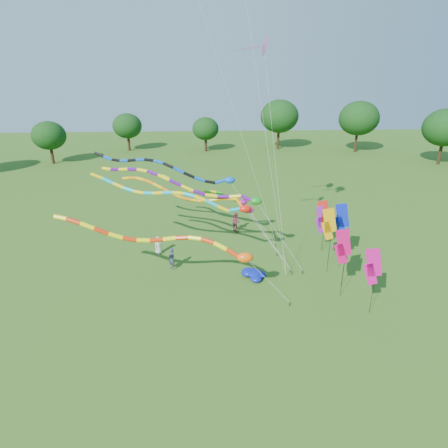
{
  "coord_description": "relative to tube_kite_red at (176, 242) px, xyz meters",
  "views": [
    {
      "loc": [
        -3.45,
        -19.58,
        13.93
      ],
      "look_at": [
        -2.1,
        3.03,
        4.8
      ],
      "focal_mm": 30.0,
      "sensor_mm": 36.0,
      "label": 1
    }
  ],
  "objects": [
    {
      "name": "person_b",
      "position": [
        -0.71,
        3.82,
        -3.11
      ],
      "size": [
        0.73,
        0.76,
        1.75
      ],
      "primitive_type": "imported",
      "rotation": [
        0.0,
        0.0,
        -0.87
      ],
      "color": "#3D3F55",
      "rests_on": "ground"
    },
    {
      "name": "tree_ring",
      "position": [
        6.12,
        0.41,
        1.23
      ],
      "size": [
        117.97,
        116.69,
        9.37
      ],
      "color": "#382314",
      "rests_on": "ground"
    },
    {
      "name": "banner_pole_magenta_a",
      "position": [
        10.63,
        -0.56,
        -0.36
      ],
      "size": [
        1.15,
        0.34,
        4.9
      ],
      "rotation": [
        0.0,
        0.0,
        -0.22
      ],
      "color": "black",
      "rests_on": "ground"
    },
    {
      "name": "tube_kite_orange",
      "position": [
        1.56,
        5.09,
        1.34
      ],
      "size": [
        12.58,
        4.9,
        7.12
      ],
      "rotation": [
        0.0,
        0.0,
        -0.39
      ],
      "color": "black",
      "rests_on": "ground"
    },
    {
      "name": "banner_pole_red",
      "position": [
        11.51,
        6.29,
        -0.74
      ],
      "size": [
        1.16,
        0.22,
        4.51
      ],
      "rotation": [
        0.0,
        0.0,
        -0.12
      ],
      "color": "black",
      "rests_on": "ground"
    },
    {
      "name": "tube_kite_green",
      "position": [
        2.24,
        9.98,
        0.23
      ],
      "size": [
        10.95,
        5.04,
        6.06
      ],
      "rotation": [
        0.0,
        0.0,
        -0.42
      ],
      "color": "black",
      "rests_on": "ground"
    },
    {
      "name": "tube_kite_red",
      "position": [
        0.0,
        0.0,
        0.0
      ],
      "size": [
        14.6,
        2.69,
        6.22
      ],
      "rotation": [
        0.0,
        0.0,
        -0.21
      ],
      "color": "black",
      "rests_on": "ground"
    },
    {
      "name": "banner_pole_green",
      "position": [
        11.25,
        4.04,
        -0.74
      ],
      "size": [
        1.12,
        0.48,
        4.51
      ],
      "rotation": [
        0.0,
        0.0,
        -0.35
      ],
      "color": "black",
      "rests_on": "ground"
    },
    {
      "name": "delta_kite_high_c",
      "position": [
        6.53,
        8.69,
        11.9
      ],
      "size": [
        3.45,
        7.58,
        17.15
      ],
      "rotation": [
        0.0,
        0.0,
        0.04
      ],
      "color": "black",
      "rests_on": "ground"
    },
    {
      "name": "banner_pole_orange",
      "position": [
        10.74,
        2.64,
        -0.1
      ],
      "size": [
        1.16,
        0.24,
        5.16
      ],
      "rotation": [
        0.0,
        0.0,
        -0.14
      ],
      "color": "black",
      "rests_on": "ground"
    },
    {
      "name": "banner_pole_violet",
      "position": [
        11.42,
        6.3,
        -1.15
      ],
      "size": [
        1.16,
        0.28,
        4.09
      ],
      "rotation": [
        0.0,
        0.0,
        0.18
      ],
      "color": "black",
      "rests_on": "ground"
    },
    {
      "name": "tube_kite_cyan",
      "position": [
        0.49,
        4.32,
        1.57
      ],
      "size": [
        14.51,
        3.43,
        7.56
      ],
      "rotation": [
        0.0,
        0.0,
        -0.19
      ],
      "color": "black",
      "rests_on": "ground"
    },
    {
      "name": "person_a",
      "position": [
        -1.99,
        6.53,
        -3.22
      ],
      "size": [
        0.87,
        0.88,
        1.54
      ],
      "primitive_type": "imported",
      "rotation": [
        0.0,
        0.0,
        0.82
      ],
      "color": "beige",
      "rests_on": "ground"
    },
    {
      "name": "blue_nylon_heap",
      "position": [
        5.66,
        2.15,
        -3.72
      ],
      "size": [
        2.11,
        1.94,
        0.59
      ],
      "color": "#0B1B9B",
      "rests_on": "ground"
    },
    {
      "name": "banner_pole_magenta_b",
      "position": [
        11.78,
        -2.55,
        -0.76
      ],
      "size": [
        1.14,
        0.38,
        4.49
      ],
      "rotation": [
        0.0,
        0.0,
        -0.26
      ],
      "color": "black",
      "rests_on": "ground"
    },
    {
      "name": "person_c",
      "position": [
        4.82,
        10.98,
        -3.06
      ],
      "size": [
        1.05,
        1.13,
        1.85
      ],
      "primitive_type": "imported",
      "rotation": [
        0.0,
        0.0,
        2.08
      ],
      "color": "#9A384E",
      "rests_on": "ground"
    },
    {
      "name": "banner_pole_blue_b",
      "position": [
        11.98,
        3.5,
        -0.07
      ],
      "size": [
        1.09,
        0.55,
        5.19
      ],
      "rotation": [
        0.0,
        0.0,
        -0.42
      ],
      "color": "black",
      "rests_on": "ground"
    },
    {
      "name": "tube_kite_purple",
      "position": [
        1.04,
        5.25,
        2.11
      ],
      "size": [
        15.04,
        5.72,
        7.92
      ],
      "rotation": [
        0.0,
        0.0,
        -0.35
      ],
      "color": "black",
      "rests_on": "ground"
    },
    {
      "name": "tube_kite_blue",
      "position": [
        -0.38,
        7.67,
        2.81
      ],
      "size": [
        14.67,
        4.73,
        8.35
      ],
      "rotation": [
        0.0,
        0.0,
        -0.27
      ],
      "color": "black",
      "rests_on": "ground"
    },
    {
      "name": "banner_pole_blue_a",
      "position": [
        11.15,
        0.61,
        -0.83
      ],
      "size": [
        1.16,
        0.24,
        4.42
      ],
      "rotation": [
        0.0,
        0.0,
        0.14
      ],
      "color": "black",
      "rests_on": "ground"
    },
    {
      "name": "ground",
      "position": [
        5.21,
        -2.11,
        -3.99
      ],
      "size": [
        160.0,
        160.0,
        0.0
      ],
      "primitive_type": "plane",
      "color": "#2B5917",
      "rests_on": "ground"
    }
  ]
}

